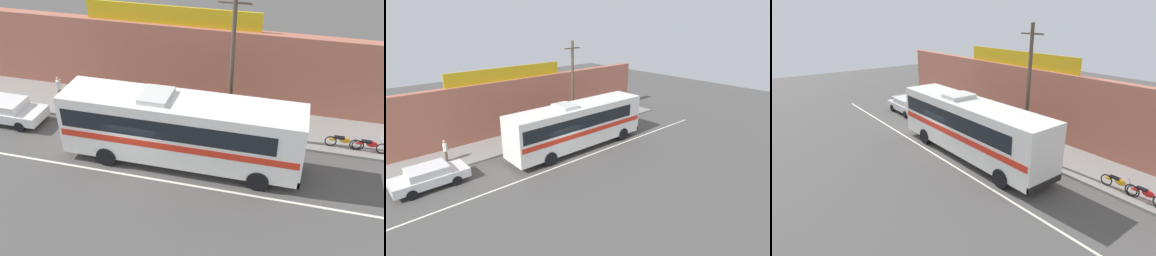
% 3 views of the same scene
% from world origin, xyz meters
% --- Properties ---
extents(ground_plane, '(70.00, 70.00, 0.00)m').
position_xyz_m(ground_plane, '(0.00, 0.00, 0.00)').
color(ground_plane, '#4F4C49').
extents(sidewalk_slab, '(30.00, 3.60, 0.14)m').
position_xyz_m(sidewalk_slab, '(0.00, 5.20, 0.07)').
color(sidewalk_slab, gray).
rests_on(sidewalk_slab, ground_plane).
extents(storefront_facade, '(30.00, 0.70, 4.80)m').
position_xyz_m(storefront_facade, '(0.00, 7.35, 2.40)').
color(storefront_facade, '#B26651').
rests_on(storefront_facade, ground_plane).
extents(storefront_billboard, '(10.56, 0.12, 1.10)m').
position_xyz_m(storefront_billboard, '(-0.24, 7.35, 5.35)').
color(storefront_billboard, gold).
rests_on(storefront_billboard, storefront_facade).
extents(road_center_stripe, '(30.00, 0.14, 0.01)m').
position_xyz_m(road_center_stripe, '(0.00, -0.80, 0.00)').
color(road_center_stripe, silver).
rests_on(road_center_stripe, ground_plane).
extents(intercity_bus, '(11.79, 2.63, 3.78)m').
position_xyz_m(intercity_bus, '(2.03, 0.89, 2.07)').
color(intercity_bus, white).
rests_on(intercity_bus, ground_plane).
extents(parked_car, '(4.46, 1.91, 1.37)m').
position_xyz_m(parked_car, '(-8.74, 2.16, 0.74)').
color(parked_car, silver).
rests_on(parked_car, ground_plane).
extents(utility_pole, '(1.60, 0.22, 7.89)m').
position_xyz_m(utility_pole, '(4.01, 3.78, 4.22)').
color(utility_pole, brown).
rests_on(utility_pole, sidewalk_slab).
extents(motorcycle_black, '(1.82, 0.56, 0.94)m').
position_xyz_m(motorcycle_black, '(11.37, 3.96, 0.57)').
color(motorcycle_black, black).
rests_on(motorcycle_black, sidewalk_slab).
extents(motorcycle_red, '(1.88, 0.56, 0.94)m').
position_xyz_m(motorcycle_red, '(10.03, 3.99, 0.57)').
color(motorcycle_red, black).
rests_on(motorcycle_red, sidewalk_slab).
extents(pedestrian_far_left, '(0.30, 0.48, 1.64)m').
position_xyz_m(pedestrian_far_left, '(-6.80, 4.88, 1.09)').
color(pedestrian_far_left, brown).
rests_on(pedestrian_far_left, sidewalk_slab).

